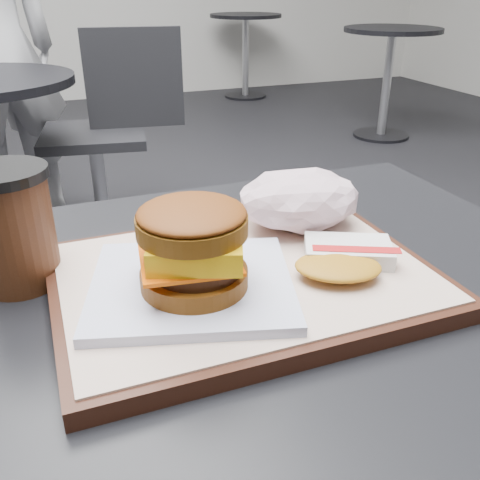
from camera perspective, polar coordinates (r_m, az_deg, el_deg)
name	(u,v)px	position (r m, az deg, el deg)	size (l,w,h in m)	color
customer_table	(234,426)	(0.67, -0.69, -19.22)	(0.80, 0.60, 0.77)	#A5A5AA
serving_tray	(244,279)	(0.55, 0.41, -4.17)	(0.38, 0.28, 0.02)	black
breakfast_sandwich	(193,256)	(0.49, -5.03, -1.74)	(0.23, 0.22, 0.09)	white
hash_brown	(344,258)	(0.56, 11.00, -1.88)	(0.13, 0.12, 0.02)	silver
crumpled_wrapper	(300,200)	(0.64, 6.41, 4.29)	(0.15, 0.12, 0.07)	silver
coffee_cup	(12,227)	(0.58, -23.14, 1.32)	(0.09, 0.09, 0.13)	#391B0D
neighbor_chair	(109,122)	(2.36, -13.83, 12.13)	(0.63, 0.48, 0.88)	#A7A8AC
bg_table_near	(390,56)	(4.04, 15.70, 18.34)	(0.66, 0.66, 0.75)	black
bg_table_far	(246,36)	(5.34, 0.60, 20.97)	(0.66, 0.66, 0.75)	black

